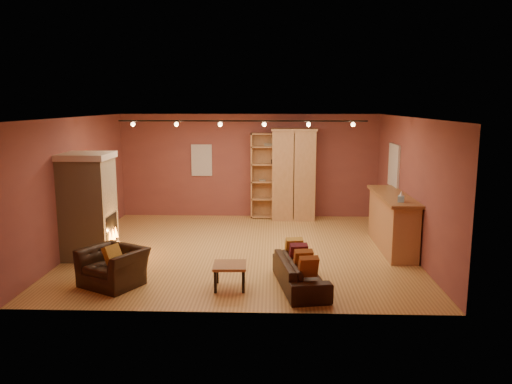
{
  "coord_description": "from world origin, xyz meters",
  "views": [
    {
      "loc": [
        0.64,
        -10.26,
        3.08
      ],
      "look_at": [
        0.29,
        0.2,
        1.22
      ],
      "focal_mm": 35.0,
      "sensor_mm": 36.0,
      "label": 1
    }
  ],
  "objects_px": {
    "bookcase": "(268,175)",
    "armchair": "(113,260)",
    "coffee_table": "(230,268)",
    "bar_counter": "(392,221)",
    "fireplace": "(89,206)",
    "loveseat": "(300,267)",
    "armoire": "(293,174)"
  },
  "relations": [
    {
      "from": "bar_counter",
      "to": "coffee_table",
      "type": "relative_size",
      "value": 4.3
    },
    {
      "from": "armoire",
      "to": "bar_counter",
      "type": "relative_size",
      "value": 0.98
    },
    {
      "from": "bar_counter",
      "to": "coffee_table",
      "type": "bearing_deg",
      "value": -143.28
    },
    {
      "from": "armoire",
      "to": "bar_counter",
      "type": "distance_m",
      "value": 3.46
    },
    {
      "from": "bookcase",
      "to": "coffee_table",
      "type": "xyz_separation_m",
      "value": [
        -0.59,
        -5.38,
        -0.81
      ]
    },
    {
      "from": "bookcase",
      "to": "loveseat",
      "type": "distance_m",
      "value": 5.4
    },
    {
      "from": "loveseat",
      "to": "armchair",
      "type": "xyz_separation_m",
      "value": [
        -3.2,
        0.01,
        0.08
      ]
    },
    {
      "from": "bookcase",
      "to": "bar_counter",
      "type": "relative_size",
      "value": 0.93
    },
    {
      "from": "armchair",
      "to": "coffee_table",
      "type": "xyz_separation_m",
      "value": [
        2.01,
        -0.09,
        -0.08
      ]
    },
    {
      "from": "fireplace",
      "to": "armchair",
      "type": "xyz_separation_m",
      "value": [
        0.96,
        -1.56,
        -0.63
      ]
    },
    {
      "from": "armoire",
      "to": "bar_counter",
      "type": "bearing_deg",
      "value": -53.86
    },
    {
      "from": "armoire",
      "to": "loveseat",
      "type": "bearing_deg",
      "value": -90.83
    },
    {
      "from": "armoire",
      "to": "armchair",
      "type": "xyz_separation_m",
      "value": [
        -3.28,
        -5.1,
        -0.79
      ]
    },
    {
      "from": "bookcase",
      "to": "armchair",
      "type": "bearing_deg",
      "value": -116.23
    },
    {
      "from": "bar_counter",
      "to": "coffee_table",
      "type": "distance_m",
      "value": 4.09
    },
    {
      "from": "armoire",
      "to": "armchair",
      "type": "distance_m",
      "value": 6.11
    },
    {
      "from": "fireplace",
      "to": "loveseat",
      "type": "xyz_separation_m",
      "value": [
        4.16,
        -1.57,
        -0.71
      ]
    },
    {
      "from": "loveseat",
      "to": "bar_counter",
      "type": "bearing_deg",
      "value": -51.01
    },
    {
      "from": "bar_counter",
      "to": "fireplace",
      "type": "bearing_deg",
      "value": -172.77
    },
    {
      "from": "fireplace",
      "to": "armchair",
      "type": "distance_m",
      "value": 1.94
    },
    {
      "from": "fireplace",
      "to": "armchair",
      "type": "relative_size",
      "value": 1.8
    },
    {
      "from": "fireplace",
      "to": "coffee_table",
      "type": "relative_size",
      "value": 3.68
    },
    {
      "from": "fireplace",
      "to": "bar_counter",
      "type": "xyz_separation_m",
      "value": [
        6.24,
        0.79,
        -0.46
      ]
    },
    {
      "from": "armoire",
      "to": "coffee_table",
      "type": "distance_m",
      "value": 5.41
    },
    {
      "from": "fireplace",
      "to": "armoire",
      "type": "xyz_separation_m",
      "value": [
        4.23,
        3.54,
        0.16
      ]
    },
    {
      "from": "bar_counter",
      "to": "armchair",
      "type": "distance_m",
      "value": 5.78
    },
    {
      "from": "fireplace",
      "to": "bookcase",
      "type": "bearing_deg",
      "value": 46.28
    },
    {
      "from": "coffee_table",
      "to": "armchair",
      "type": "bearing_deg",
      "value": 177.51
    },
    {
      "from": "fireplace",
      "to": "bookcase",
      "type": "relative_size",
      "value": 0.92
    },
    {
      "from": "bookcase",
      "to": "armoire",
      "type": "distance_m",
      "value": 0.7
    },
    {
      "from": "bar_counter",
      "to": "armchair",
      "type": "height_order",
      "value": "bar_counter"
    },
    {
      "from": "coffee_table",
      "to": "bar_counter",
      "type": "bearing_deg",
      "value": 36.72
    }
  ]
}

